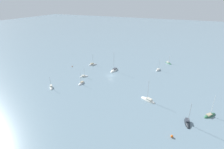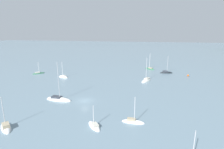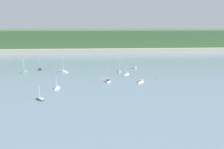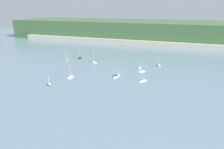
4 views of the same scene
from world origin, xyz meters
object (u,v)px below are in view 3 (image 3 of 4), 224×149
object	(u,v)px
sailboat_1	(40,69)
sailboat_8	(25,72)
sailboat_0	(63,72)
sailboat_7	(141,82)
sailboat_2	(40,100)
sailboat_9	(57,89)
sailboat_4	(108,81)
sailboat_3	(127,75)
sailboat_6	(134,68)
mooring_buoy_1	(49,66)
sailboat_5	(119,72)
mooring_buoy_0	(156,78)

from	to	relation	value
sailboat_1	sailboat_8	xyz separation A→B (m)	(-7.40, -7.96, -0.03)
sailboat_0	sailboat_7	world-z (taller)	sailboat_0
sailboat_2	sailboat_9	xyz separation A→B (m)	(3.87, 15.23, -0.01)
sailboat_8	sailboat_1	bearing A→B (deg)	174.84
sailboat_0	sailboat_4	xyz separation A→B (m)	(26.80, -24.74, -0.00)
sailboat_8	sailboat_9	bearing A→B (deg)	72.96
sailboat_3	sailboat_2	bearing A→B (deg)	3.96
sailboat_0	sailboat_3	world-z (taller)	sailboat_0
sailboat_2	sailboat_8	size ratio (longest dim) A/B	0.67
sailboat_9	sailboat_7	bearing A→B (deg)	117.24
sailboat_0	sailboat_4	distance (m)	36.48
sailboat_1	sailboat_2	world-z (taller)	sailboat_1
sailboat_7	sailboat_3	bearing A→B (deg)	-126.10
sailboat_3	sailboat_9	xyz separation A→B (m)	(-36.09, -26.55, -0.01)
sailboat_6	mooring_buoy_1	size ratio (longest dim) A/B	7.91
mooring_buoy_1	sailboat_0	bearing A→B (deg)	-56.38
sailboat_0	sailboat_5	xyz separation A→B (m)	(35.03, -1.65, 0.00)
sailboat_1	sailboat_5	size ratio (longest dim) A/B	1.36
sailboat_5	sailboat_1	bearing A→B (deg)	79.09
sailboat_4	sailboat_6	size ratio (longest dim) A/B	1.87
sailboat_6	sailboat_8	xyz separation A→B (m)	(-69.65, -7.32, -0.03)
sailboat_4	mooring_buoy_0	xyz separation A→B (m)	(26.98, 5.32, 0.18)
sailboat_9	sailboat_6	bearing A→B (deg)	151.07
mooring_buoy_0	sailboat_1	bearing A→B (deg)	157.94
sailboat_2	sailboat_4	xyz separation A→B (m)	(28.10, 26.62, -0.00)
sailboat_2	mooring_buoy_1	world-z (taller)	sailboat_2
sailboat_6	mooring_buoy_0	distance (m)	28.81
sailboat_3	sailboat_9	bearing A→B (deg)	-5.98
sailboat_5	sailboat_8	bearing A→B (deg)	88.19
sailboat_0	sailboat_4	size ratio (longest dim) A/B	0.84
mooring_buoy_0	sailboat_4	bearing A→B (deg)	-168.84
sailboat_8	sailboat_7	bearing A→B (deg)	104.70
sailboat_2	sailboat_7	bearing A→B (deg)	-110.16
sailboat_4	sailboat_6	world-z (taller)	sailboat_4
sailboat_2	mooring_buoy_0	xyz separation A→B (m)	(55.09, 31.95, 0.18)
sailboat_3	sailboat_7	size ratio (longest dim) A/B	0.69
sailboat_7	sailboat_9	xyz separation A→B (m)	(-40.92, -8.57, -0.05)
sailboat_8	mooring_buoy_1	bearing A→B (deg)	-175.95
sailboat_5	sailboat_6	world-z (taller)	sailboat_5
sailboat_7	sailboat_0	bearing A→B (deg)	-83.52
sailboat_0	sailboat_9	size ratio (longest dim) A/B	1.33
sailboat_5	mooring_buoy_0	world-z (taller)	sailboat_5
sailboat_9	mooring_buoy_1	xyz separation A→B (m)	(-14.70, 54.39, 0.34)
sailboat_7	mooring_buoy_1	size ratio (longest dim) A/B	9.18
sailboat_7	sailboat_4	bearing A→B (deg)	-60.76
sailboat_1	sailboat_8	size ratio (longest dim) A/B	0.99
sailboat_4	mooring_buoy_1	xyz separation A→B (m)	(-38.94, 42.99, 0.33)
sailboat_1	sailboat_4	distance (m)	54.67
mooring_buoy_0	mooring_buoy_1	bearing A→B (deg)	150.25
sailboat_6	sailboat_8	size ratio (longest dim) A/B	0.71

